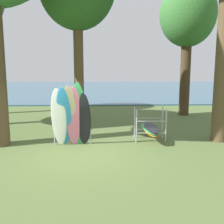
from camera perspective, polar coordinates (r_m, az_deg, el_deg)
ground_plane at (r=8.57m, az=-6.70°, el=-9.11°), size 80.00×80.00×0.00m
lake_water at (r=37.26m, az=-3.04°, el=5.27°), size 80.00×36.00×0.10m
tree_deep_back at (r=16.22m, az=16.19°, el=19.32°), size 3.16×3.16×7.57m
leaning_board_pile at (r=9.21m, az=-8.90°, el=-1.08°), size 1.45×0.79×2.27m
board_storage_rack at (r=10.12m, az=8.37°, el=-3.49°), size 1.15×2.12×1.25m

